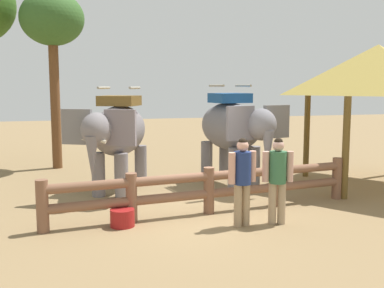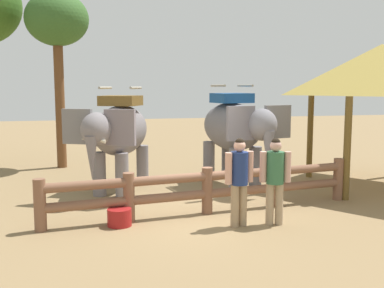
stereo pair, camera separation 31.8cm
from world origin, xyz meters
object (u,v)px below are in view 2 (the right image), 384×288
at_px(tourist_man_in_blue, 239,176).
at_px(thatched_shelter, 381,71).
at_px(feed_bucket, 120,217).
at_px(tourist_woman_in_black, 275,175).
at_px(tree_back_center, 57,24).
at_px(log_fence, 207,187).
at_px(elephant_near_left, 118,133).
at_px(elephant_center, 235,129).

height_order(tourist_man_in_blue, thatched_shelter, thatched_shelter).
bearing_deg(feed_bucket, tourist_woman_in_black, -12.22).
height_order(tourist_man_in_blue, tree_back_center, tree_back_center).
height_order(tourist_woman_in_black, thatched_shelter, thatched_shelter).
distance_m(log_fence, feed_bucket, 2.09).
xyz_separation_m(log_fence, tree_back_center, (-3.39, 6.87, 4.34)).
xyz_separation_m(log_fence, tourist_woman_in_black, (1.13, -1.12, 0.44)).
relative_size(log_fence, elephant_near_left, 2.20).
distance_m(elephant_near_left, thatched_shelter, 7.44).
distance_m(log_fence, tourist_man_in_blue, 1.21).
bearing_deg(elephant_center, tourist_woman_in_black, -96.81).
relative_size(elephant_center, feed_bucket, 6.91).
distance_m(elephant_near_left, elephant_center, 3.32).
height_order(thatched_shelter, tree_back_center, tree_back_center).
bearing_deg(elephant_center, tree_back_center, 139.72).
distance_m(tourist_woman_in_black, feed_bucket, 3.30).
bearing_deg(elephant_center, thatched_shelter, -16.26).
height_order(log_fence, thatched_shelter, thatched_shelter).
height_order(elephant_near_left, elephant_center, elephant_center).
xyz_separation_m(elephant_center, thatched_shelter, (3.85, -1.12, 1.64)).
height_order(log_fence, elephant_near_left, elephant_near_left).
bearing_deg(elephant_near_left, tourist_woman_in_black, -52.68).
bearing_deg(tourist_woman_in_black, elephant_center, 83.19).
bearing_deg(feed_bucket, elephant_center, 41.11).
relative_size(tourist_woman_in_black, tourist_man_in_blue, 0.99).
bearing_deg(thatched_shelter, tourist_man_in_blue, -152.73).
bearing_deg(tourist_man_in_blue, elephant_center, 72.08).
height_order(tourist_man_in_blue, feed_bucket, tourist_man_in_blue).
bearing_deg(elephant_near_left, thatched_shelter, -8.66).
height_order(log_fence, feed_bucket, log_fence).
bearing_deg(elephant_center, log_fence, -120.60).
xyz_separation_m(elephant_center, tourist_man_in_blue, (-1.21, -3.73, -0.57)).
bearing_deg(tree_back_center, elephant_near_left, -68.76).
height_order(elephant_center, tourist_woman_in_black, elephant_center).
height_order(tourist_woman_in_black, feed_bucket, tourist_woman_in_black).
height_order(elephant_near_left, thatched_shelter, thatched_shelter).
distance_m(log_fence, elephant_center, 3.26).
bearing_deg(log_fence, thatched_shelter, 15.89).
bearing_deg(tourist_man_in_blue, tourist_woman_in_black, -4.77).
relative_size(elephant_near_left, elephant_center, 0.96).
distance_m(elephant_center, tree_back_center, 7.31).
bearing_deg(feed_bucket, elephant_near_left, 85.34).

